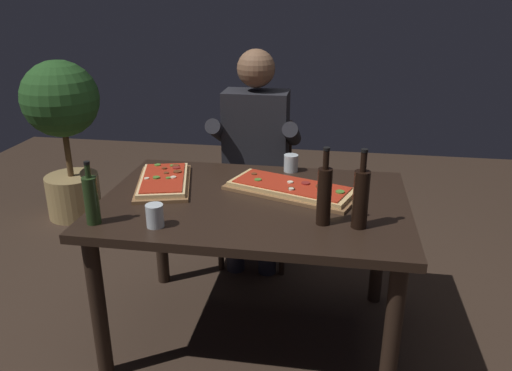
% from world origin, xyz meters
% --- Properties ---
extents(ground_plane, '(6.40, 6.40, 0.00)m').
position_xyz_m(ground_plane, '(0.00, 0.00, 0.00)').
color(ground_plane, '#38281E').
extents(dining_table, '(1.40, 0.96, 0.74)m').
position_xyz_m(dining_table, '(0.00, 0.00, 0.64)').
color(dining_table, black).
rests_on(dining_table, ground_plane).
extents(pizza_rectangular_front, '(0.67, 0.45, 0.05)m').
position_xyz_m(pizza_rectangular_front, '(0.16, 0.11, 0.76)').
color(pizza_rectangular_front, brown).
rests_on(pizza_rectangular_front, dining_table).
extents(pizza_rectangular_left, '(0.37, 0.53, 0.05)m').
position_xyz_m(pizza_rectangular_left, '(-0.47, 0.11, 0.76)').
color(pizza_rectangular_left, brown).
rests_on(pizza_rectangular_left, dining_table).
extents(wine_bottle_dark, '(0.06, 0.06, 0.33)m').
position_xyz_m(wine_bottle_dark, '(0.47, -0.21, 0.87)').
color(wine_bottle_dark, black).
rests_on(wine_bottle_dark, dining_table).
extents(oil_bottle_amber, '(0.06, 0.06, 0.27)m').
position_xyz_m(oil_bottle_amber, '(-0.61, -0.35, 0.85)').
color(oil_bottle_amber, '#233819').
rests_on(oil_bottle_amber, dining_table).
extents(vinegar_bottle_green, '(0.06, 0.06, 0.33)m').
position_xyz_m(vinegar_bottle_green, '(0.32, -0.21, 0.87)').
color(vinegar_bottle_green, black).
rests_on(vinegar_bottle_green, dining_table).
extents(tumbler_near_camera, '(0.08, 0.08, 0.09)m').
position_xyz_m(tumbler_near_camera, '(0.13, 0.41, 0.78)').
color(tumbler_near_camera, silver).
rests_on(tumbler_near_camera, dining_table).
extents(tumbler_far_side, '(0.07, 0.07, 0.10)m').
position_xyz_m(tumbler_far_side, '(-0.35, -0.34, 0.79)').
color(tumbler_far_side, silver).
rests_on(tumbler_far_side, dining_table).
extents(diner_chair, '(0.44, 0.44, 0.87)m').
position_xyz_m(diner_chair, '(-0.12, 0.86, 0.49)').
color(diner_chair, black).
rests_on(diner_chair, ground_plane).
extents(seated_diner, '(0.53, 0.41, 1.33)m').
position_xyz_m(seated_diner, '(-0.12, 0.74, 0.74)').
color(seated_diner, '#23232D').
rests_on(seated_diner, ground_plane).
extents(potted_plant_corner, '(0.55, 0.55, 1.19)m').
position_xyz_m(potted_plant_corner, '(-1.61, 1.20, 0.73)').
color(potted_plant_corner, tan).
rests_on(potted_plant_corner, ground_plane).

